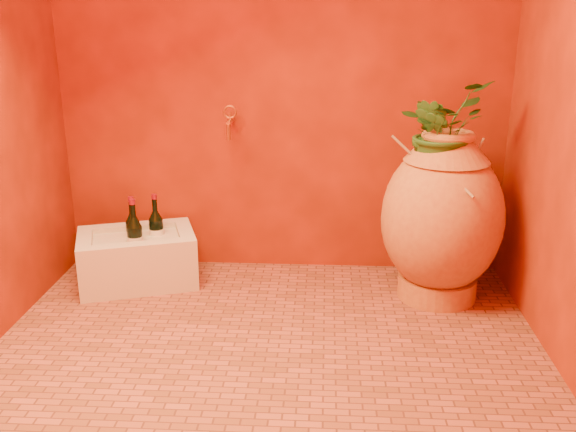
# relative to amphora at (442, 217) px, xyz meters

# --- Properties ---
(floor) EXTENTS (2.50, 2.50, 0.00)m
(floor) POSITION_rel_amphora_xyz_m (-0.85, -0.60, -0.44)
(floor) COLOR brown
(floor) RESTS_ON ground
(wall_back) EXTENTS (2.50, 0.02, 2.50)m
(wall_back) POSITION_rel_amphora_xyz_m (-0.85, 0.40, 0.81)
(wall_back) COLOR #5E1705
(wall_back) RESTS_ON ground
(amphora) EXTENTS (0.68, 0.68, 0.89)m
(amphora) POSITION_rel_amphora_xyz_m (0.00, 0.00, 0.00)
(amphora) COLOR #B17232
(amphora) RESTS_ON floor
(stone_basin) EXTENTS (0.72, 0.61, 0.29)m
(stone_basin) POSITION_rel_amphora_xyz_m (-1.64, 0.09, -0.30)
(stone_basin) COLOR #C0B49F
(stone_basin) RESTS_ON floor
(wine_bottle_a) EXTENTS (0.08, 0.08, 0.33)m
(wine_bottle_a) POSITION_rel_amphora_xyz_m (-1.54, 0.16, -0.16)
(wine_bottle_a) COLOR black
(wine_bottle_a) RESTS_ON stone_basin
(wine_bottle_b) EXTENTS (0.08, 0.08, 0.35)m
(wine_bottle_b) POSITION_rel_amphora_xyz_m (-1.62, 0.02, -0.16)
(wine_bottle_b) COLOR black
(wine_bottle_b) RESTS_ON stone_basin
(wine_bottle_c) EXTENTS (0.08, 0.08, 0.33)m
(wine_bottle_c) POSITION_rel_amphora_xyz_m (-1.66, 0.12, -0.17)
(wine_bottle_c) COLOR black
(wine_bottle_c) RESTS_ON stone_basin
(wall_tap) EXTENTS (0.08, 0.16, 0.18)m
(wall_tap) POSITION_rel_amphora_xyz_m (-1.13, 0.31, 0.44)
(wall_tap) COLOR #B36E29
(wall_tap) RESTS_ON wall_back
(plant_main) EXTENTS (0.57, 0.57, 0.48)m
(plant_main) POSITION_rel_amphora_xyz_m (-0.03, 0.01, 0.45)
(plant_main) COLOR #204C1B
(plant_main) RESTS_ON amphora
(plant_side) EXTENTS (0.23, 0.25, 0.36)m
(plant_side) POSITION_rel_amphora_xyz_m (-0.09, -0.03, 0.43)
(plant_side) COLOR #204C1B
(plant_side) RESTS_ON amphora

